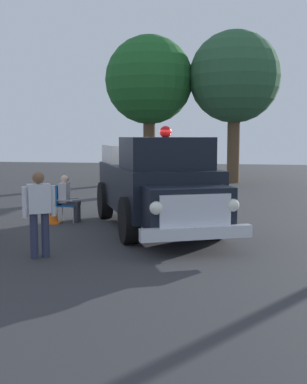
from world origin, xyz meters
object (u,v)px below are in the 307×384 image
Objects in this scene: oak_tree_left at (235,78)px; traffic_cone at (52,212)px; lawn_chair_near_truck at (63,200)px; spectator_standing at (39,209)px; oak_tree_right at (149,81)px; spectator_seated at (68,197)px; vintage_fire_truck at (156,182)px.

oak_tree_left reaches higher than traffic_cone.
spectator_standing reaches higher than lawn_chair_near_truck.
oak_tree_right reaches higher than spectator_standing.
spectator_seated reaches higher than traffic_cone.
spectator_seated is at bearing -103.23° from vintage_fire_truck.
vintage_fire_truck is 0.83× the size of oak_tree_left.
spectator_seated is 0.17× the size of oak_tree_left.
oak_tree_left is at bearing 161.60° from spectator_seated.
oak_tree_left is 1.02× the size of oak_tree_right.
oak_tree_right is at bearing 179.90° from lawn_chair_near_truck.
oak_tree_right is 11.72× the size of traffic_cone.
oak_tree_left is (-13.17, 1.61, 4.05)m from vintage_fire_truck.
vintage_fire_truck is 4.89× the size of spectator_seated.
lawn_chair_near_truck is 0.61× the size of spectator_standing.
oak_tree_right is (0.24, -4.29, -0.09)m from oak_tree_left.
traffic_cone is (-0.26, -2.89, -0.89)m from vintage_fire_truck.
lawn_chair_near_truck is (-0.59, -2.70, -0.61)m from vintage_fire_truck.
oak_tree_right is (-12.32, -0.11, 4.45)m from spectator_seated.
vintage_fire_truck reaches higher than traffic_cone.
spectator_seated is 4.07m from spectator_standing.
oak_tree_left reaches higher than spectator_seated.
spectator_standing is 17.39m from oak_tree_left.
oak_tree_left is 11.92× the size of traffic_cone.
lawn_chair_near_truck is 0.79× the size of spectator_seated.
traffic_cone is (-3.62, -1.21, -0.66)m from spectator_standing.
spectator_seated is (-0.60, -2.57, -0.50)m from vintage_fire_truck.
spectator_standing reaches higher than spectator_seated.
oak_tree_left reaches higher than oak_tree_right.
vintage_fire_truck is 2.69m from spectator_seated.
spectator_seated is at bearing 93.90° from lawn_chair_near_truck.
oak_tree_left reaches higher than vintage_fire_truck.
lawn_chair_near_truck is 0.17m from spectator_seated.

